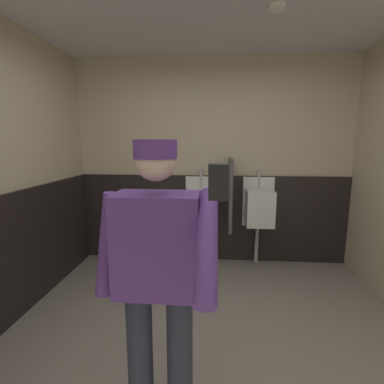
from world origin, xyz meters
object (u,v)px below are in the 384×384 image
(urinal_middle, at_px, (259,207))
(cell_phone, at_px, (219,182))
(urinal_left, at_px, (200,206))
(person, at_px, (158,273))

(urinal_middle, distance_m, cell_phone, 2.86)
(urinal_left, height_order, cell_phone, cell_phone)
(person, bearing_deg, urinal_left, 87.21)
(person, bearing_deg, urinal_middle, 68.79)
(cell_phone, bearing_deg, urinal_middle, 82.96)
(urinal_left, distance_m, person, 2.22)
(urinal_left, distance_m, urinal_middle, 0.75)
(person, height_order, cell_phone, person)
(urinal_left, height_order, urinal_middle, same)
(urinal_middle, distance_m, person, 2.38)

